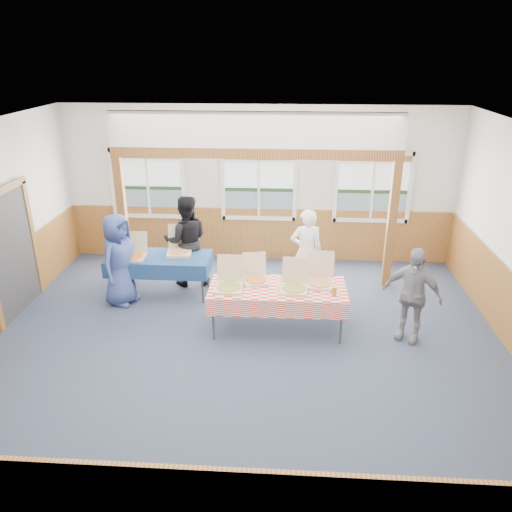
{
  "coord_description": "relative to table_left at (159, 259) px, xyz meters",
  "views": [
    {
      "loc": [
        0.58,
        -6.46,
        4.21
      ],
      "look_at": [
        0.1,
        1.0,
        1.07
      ],
      "focal_mm": 35.0,
      "sensor_mm": 36.0,
      "label": 1
    }
  ],
  "objects": [
    {
      "name": "wall_front",
      "position": [
        1.69,
        -5.14,
        0.9
      ],
      "size": [
        8.0,
        0.0,
        8.0
      ],
      "primitive_type": "plane",
      "rotation": [
        -1.57,
        0.0,
        0.0
      ],
      "color": "silver",
      "rests_on": "floor"
    },
    {
      "name": "pizza_box_d",
      "position": [
        1.8,
        -0.93,
        0.12
      ],
      "size": [
        0.45,
        0.52,
        0.41
      ],
      "rotation": [
        0.0,
        0.0,
        0.18
      ],
      "color": "tan",
      "rests_on": "table_right"
    },
    {
      "name": "cased_opening",
      "position": [
        -2.27,
        -0.74,
        0.35
      ],
      "size": [
        0.06,
        1.3,
        2.1
      ],
      "primitive_type": "cube",
      "color": "#353535",
      "rests_on": "wall_left"
    },
    {
      "name": "pizza_box_a",
      "position": [
        -0.4,
        -0.11,
        0.12
      ],
      "size": [
        0.39,
        0.47,
        0.42
      ],
      "rotation": [
        0.0,
        0.0,
        0.01
      ],
      "color": "tan",
      "rests_on": "table_left"
    },
    {
      "name": "wainscot_back",
      "position": [
        1.69,
        1.84,
        -0.15
      ],
      "size": [
        7.98,
        0.05,
        1.1
      ],
      "primitive_type": "cube",
      "color": "brown",
      "rests_on": "floor"
    },
    {
      "name": "pizza_box_f",
      "position": [
        2.81,
        -0.98,
        0.13
      ],
      "size": [
        0.47,
        0.56,
        0.47
      ],
      "rotation": [
        0.0,
        0.0,
        -0.09
      ],
      "color": "tan",
      "rests_on": "table_right"
    },
    {
      "name": "woman_white",
      "position": [
        2.64,
        0.27,
        0.1
      ],
      "size": [
        0.63,
        0.46,
        1.6
      ],
      "primitive_type": "imported",
      "rotation": [
        0.0,
        0.0,
        3.29
      ],
      "color": "white",
      "rests_on": "floor"
    },
    {
      "name": "table_left",
      "position": [
        0.0,
        0.0,
        0.0
      ],
      "size": [
        1.92,
        1.05,
        0.76
      ],
      "rotation": [
        0.0,
        0.0,
        0.14
      ],
      "color": "#353535",
      "rests_on": "floor"
    },
    {
      "name": "pizza_box_e",
      "position": [
        2.41,
        -1.2,
        0.12
      ],
      "size": [
        0.44,
        0.52,
        0.44
      ],
      "rotation": [
        0.0,
        0.0,
        -0.08
      ],
      "color": "tan",
      "rests_on": "table_right"
    },
    {
      "name": "person_grey",
      "position": [
        4.19,
        -1.25,
        0.06
      ],
      "size": [
        0.96,
        0.76,
        1.52
      ],
      "primitive_type": "imported",
      "rotation": [
        0.0,
        0.0,
        -0.52
      ],
      "color": "gray",
      "rests_on": "floor"
    },
    {
      "name": "cross_beam",
      "position": [
        1.69,
        0.66,
        1.79
      ],
      "size": [
        5.15,
        0.18,
        0.18
      ],
      "primitive_type": "cube",
      "color": "brown",
      "rests_on": "post_left"
    },
    {
      "name": "pizza_box_b",
      "position": [
        0.35,
        0.16,
        0.13
      ],
      "size": [
        0.48,
        0.56,
        0.47
      ],
      "rotation": [
        0.0,
        0.0,
        0.1
      ],
      "color": "tan",
      "rests_on": "table_left"
    },
    {
      "name": "pizza_box_c",
      "position": [
        1.41,
        -1.22,
        0.13
      ],
      "size": [
        0.43,
        0.52,
        0.46
      ],
      "rotation": [
        0.0,
        0.0,
        -0.02
      ],
      "color": "tan",
      "rests_on": "table_right"
    },
    {
      "name": "window_right",
      "position": [
        3.99,
        1.82,
        0.98
      ],
      "size": [
        1.56,
        0.1,
        1.46
      ],
      "color": "white",
      "rests_on": "wall_back"
    },
    {
      "name": "man_blue",
      "position": [
        -0.6,
        -0.36,
        0.12
      ],
      "size": [
        0.76,
        0.93,
        1.65
      ],
      "primitive_type": "imported",
      "rotation": [
        0.0,
        0.0,
        1.24
      ],
      "color": "#334581",
      "rests_on": "floor"
    },
    {
      "name": "drink_glass",
      "position": [
        3.01,
        -1.37,
        0.13
      ],
      "size": [
        0.07,
        0.07,
        0.15
      ],
      "primitive_type": "cylinder",
      "color": "#9F6E1A",
      "rests_on": "table_right"
    },
    {
      "name": "window_left",
      "position": [
        -0.61,
        1.82,
        0.98
      ],
      "size": [
        1.56,
        0.1,
        1.46
      ],
      "color": "white",
      "rests_on": "wall_back"
    },
    {
      "name": "post_right",
      "position": [
        4.19,
        0.66,
        0.5
      ],
      "size": [
        0.15,
        0.15,
        2.4
      ],
      "primitive_type": "cube",
      "color": "brown",
      "rests_on": "floor"
    },
    {
      "name": "floor",
      "position": [
        1.69,
        -1.64,
        -0.7
      ],
      "size": [
        8.0,
        8.0,
        0.0
      ],
      "primitive_type": "plane",
      "color": "#2A3344",
      "rests_on": "ground"
    },
    {
      "name": "woman_black",
      "position": [
        0.41,
        0.49,
        0.17
      ],
      "size": [
        0.96,
        0.82,
        1.74
      ],
      "primitive_type": "imported",
      "rotation": [
        0.0,
        0.0,
        3.35
      ],
      "color": "black",
      "rests_on": "floor"
    },
    {
      "name": "veggie_tray",
      "position": [
        -0.75,
        0.0,
        0.09
      ],
      "size": [
        0.37,
        0.37,
        0.09
      ],
      "color": "black",
      "rests_on": "table_left"
    },
    {
      "name": "window_mid",
      "position": [
        1.69,
        1.82,
        0.98
      ],
      "size": [
        1.56,
        0.1,
        1.46
      ],
      "color": "white",
      "rests_on": "wall_back"
    },
    {
      "name": "post_left",
      "position": [
        -0.81,
        0.66,
        0.5
      ],
      "size": [
        0.15,
        0.15,
        2.4
      ],
      "primitive_type": "cube",
      "color": "brown",
      "rests_on": "floor"
    },
    {
      "name": "ceiling",
      "position": [
        1.69,
        -1.64,
        2.5
      ],
      "size": [
        8.0,
        8.0,
        0.0
      ],
      "primitive_type": "plane",
      "rotation": [
        3.14,
        0.0,
        0.0
      ],
      "color": "white",
      "rests_on": "wall_back"
    },
    {
      "name": "wall_back",
      "position": [
        1.69,
        1.86,
        0.9
      ],
      "size": [
        8.0,
        0.0,
        8.0
      ],
      "primitive_type": "plane",
      "rotation": [
        1.57,
        0.0,
        0.0
      ],
      "color": "silver",
      "rests_on": "floor"
    },
    {
      "name": "table_right",
      "position": [
        2.16,
        -1.12,
        0.01
      ],
      "size": [
        2.23,
        1.21,
        0.76
      ],
      "rotation": [
        0.0,
        0.0,
        0.13
      ],
      "color": "#353535",
      "rests_on": "floor"
    }
  ]
}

